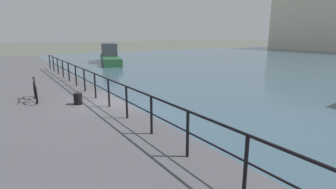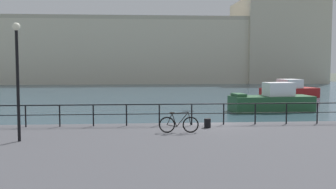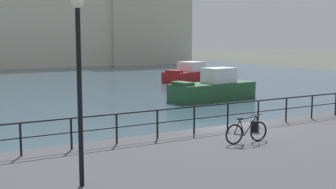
{
  "view_description": "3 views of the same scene",
  "coord_description": "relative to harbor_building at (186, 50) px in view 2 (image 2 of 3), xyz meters",
  "views": [
    {
      "loc": [
        9.97,
        -4.01,
        3.54
      ],
      "look_at": [
        0.58,
        2.03,
        0.95
      ],
      "focal_mm": 28.01,
      "sensor_mm": 36.0,
      "label": 1
    },
    {
      "loc": [
        -3.56,
        -20.86,
        4.03
      ],
      "look_at": [
        -1.52,
        4.79,
        1.98
      ],
      "focal_mm": 43.84,
      "sensor_mm": 36.0,
      "label": 2
    },
    {
      "loc": [
        -11.66,
        -14.6,
        4.54
      ],
      "look_at": [
        -0.33,
        4.78,
        1.66
      ],
      "focal_mm": 47.11,
      "sensor_mm": 36.0,
      "label": 3
    }
  ],
  "objects": [
    {
      "name": "ground_plane",
      "position": [
        -6.47,
        -59.76,
        -6.4
      ],
      "size": [
        240.0,
        240.0,
        0.0
      ],
      "primitive_type": "plane",
      "color": "#4C5147"
    },
    {
      "name": "water_basin",
      "position": [
        -6.47,
        -29.56,
        -6.39
      ],
      "size": [
        80.0,
        60.0,
        0.01
      ],
      "primitive_type": "cube",
      "color": "#385160",
      "rests_on": "ground_plane"
    },
    {
      "name": "quay_promenade",
      "position": [
        -6.47,
        -66.26,
        -5.95
      ],
      "size": [
        56.0,
        13.0,
        0.89
      ],
      "primitive_type": "cube",
      "color": "#47474C",
      "rests_on": "ground_plane"
    },
    {
      "name": "harbor_building",
      "position": [
        0.0,
        0.0,
        0.0
      ],
      "size": [
        64.23,
        16.08,
        16.06
      ],
      "color": "beige",
      "rests_on": "ground_plane"
    },
    {
      "name": "moored_small_launch",
      "position": [
        1.06,
        -48.16,
        -5.56
      ],
      "size": [
        6.88,
        3.04,
        2.35
      ],
      "rotation": [
        0.0,
        0.0,
        3.25
      ],
      "color": "#23512D",
      "rests_on": "water_basin"
    },
    {
      "name": "moored_red_daysailer",
      "position": [
        7.32,
        -35.65,
        -5.63
      ],
      "size": [
        6.9,
        4.27,
        2.07
      ],
      "rotation": [
        0.0,
        0.0,
        3.43
      ],
      "color": "maroon",
      "rests_on": "water_basin"
    },
    {
      "name": "quay_railing",
      "position": [
        -7.25,
        -60.51,
        -4.77
      ],
      "size": [
        22.71,
        0.07,
        1.08
      ],
      "color": "black",
      "rests_on": "quay_promenade"
    },
    {
      "name": "parked_bicycle",
      "position": [
        -8.13,
        -62.7,
        -5.12
      ],
      "size": [
        1.77,
        0.16,
        0.98
      ],
      "rotation": [
        0.0,
        0.0,
        -0.06
      ],
      "color": "black",
      "rests_on": "quay_promenade"
    },
    {
      "name": "mooring_bollard",
      "position": [
        -6.61,
        -61.4,
        -5.29
      ],
      "size": [
        0.32,
        0.32,
        0.44
      ],
      "primitive_type": "cylinder",
      "color": "black",
      "rests_on": "quay_promenade"
    },
    {
      "name": "quay_lamp_post",
      "position": [
        -14.64,
        -64.14,
        -2.53
      ],
      "size": [
        0.32,
        0.32,
        4.67
      ],
      "color": "black",
      "rests_on": "quay_promenade"
    }
  ]
}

